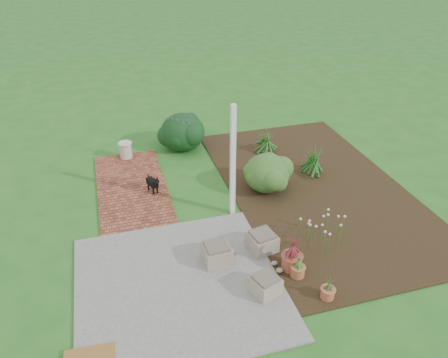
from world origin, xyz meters
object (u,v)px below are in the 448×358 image
object	(u,v)px
stone_trough_near	(265,285)
cream_ceramic_urn	(126,150)
black_dog	(153,183)
evergreen_shrub	(267,172)

from	to	relation	value
stone_trough_near	cream_ceramic_urn	bearing A→B (deg)	107.90
black_dog	evergreen_shrub	distance (m)	2.64
stone_trough_near	cream_ceramic_urn	size ratio (longest dim) A/B	1.03
evergreen_shrub	stone_trough_near	bearing A→B (deg)	-111.28
stone_trough_near	black_dog	size ratio (longest dim) A/B	0.92
cream_ceramic_urn	evergreen_shrub	xyz separation A→B (m)	(3.02, -2.50, 0.23)
cream_ceramic_urn	stone_trough_near	bearing A→B (deg)	-72.10
stone_trough_near	black_dog	distance (m)	3.92
cream_ceramic_urn	evergreen_shrub	bearing A→B (deg)	-39.59
stone_trough_near	black_dog	bearing A→B (deg)	110.30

